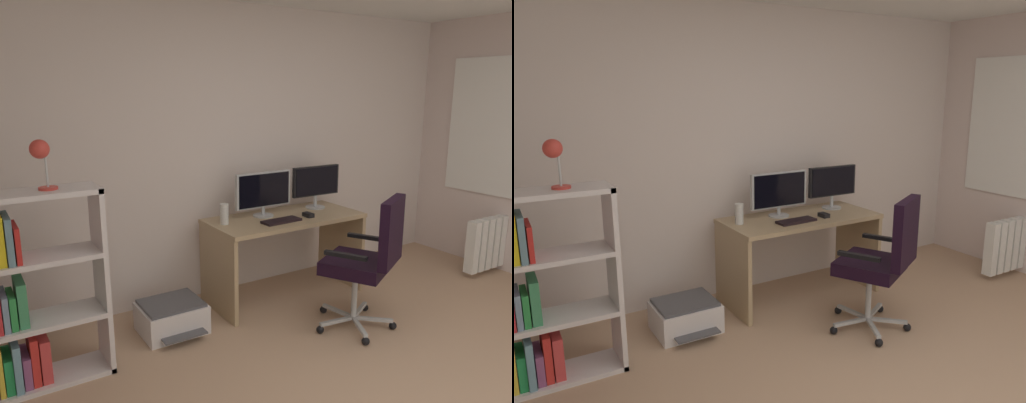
{
  "view_description": "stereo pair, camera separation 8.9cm",
  "coord_description": "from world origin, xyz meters",
  "views": [
    {
      "loc": [
        -2.12,
        -1.26,
        1.8
      ],
      "look_at": [
        -0.21,
        1.75,
        0.98
      ],
      "focal_mm": 34.13,
      "sensor_mm": 36.0,
      "label": 1
    },
    {
      "loc": [
        -2.05,
        -1.31,
        1.8
      ],
      "look_at": [
        -0.21,
        1.75,
        0.98
      ],
      "focal_mm": 34.13,
      "sensor_mm": 36.0,
      "label": 2
    }
  ],
  "objects": [
    {
      "name": "keyboard",
      "position": [
        0.14,
        1.92,
        0.74
      ],
      "size": [
        0.35,
        0.14,
        0.02
      ],
      "primitive_type": "cube",
      "rotation": [
        0.0,
        0.0,
        0.04
      ],
      "color": "black",
      "rests_on": "desk"
    },
    {
      "name": "monitor_main",
      "position": [
        0.12,
        2.16,
        0.95
      ],
      "size": [
        0.54,
        0.18,
        0.39
      ],
      "color": "#B2B5B7",
      "rests_on": "desk"
    },
    {
      "name": "wall_back",
      "position": [
        0.0,
        2.52,
        1.26
      ],
      "size": [
        5.03,
        0.1,
        2.52
      ],
      "primitive_type": "cube",
      "color": "silver",
      "rests_on": "ground"
    },
    {
      "name": "desktop_speaker",
      "position": [
        -0.29,
        2.11,
        0.82
      ],
      "size": [
        0.07,
        0.07,
        0.17
      ],
      "primitive_type": "cylinder",
      "color": "silver",
      "rests_on": "desk"
    },
    {
      "name": "desk",
      "position": [
        0.27,
        2.05,
        0.53
      ],
      "size": [
        1.36,
        0.62,
        0.73
      ],
      "color": "tan",
      "rests_on": "ground"
    },
    {
      "name": "radiator",
      "position": [
        2.42,
        1.4,
        0.32
      ],
      "size": [
        0.85,
        0.1,
        0.51
      ],
      "color": "white",
      "rests_on": "ground"
    },
    {
      "name": "computer_mouse",
      "position": [
        0.43,
        1.93,
        0.75
      ],
      "size": [
        0.06,
        0.1,
        0.03
      ],
      "primitive_type": "cube",
      "rotation": [
        0.0,
        0.0,
        0.02
      ],
      "color": "black",
      "rests_on": "desk"
    },
    {
      "name": "monitor_secondary",
      "position": [
        0.69,
        2.16,
        0.97
      ],
      "size": [
        0.5,
        0.18,
        0.39
      ],
      "color": "#B2B5B7",
      "rests_on": "desk"
    },
    {
      "name": "office_chair",
      "position": [
        0.43,
        1.2,
        0.59
      ],
      "size": [
        0.65,
        0.68,
        1.05
      ],
      "color": "#B7BABC",
      "rests_on": "ground"
    },
    {
      "name": "printer",
      "position": [
        -0.84,
        1.96,
        0.12
      ],
      "size": [
        0.47,
        0.48,
        0.24
      ],
      "color": "silver",
      "rests_on": "ground"
    },
    {
      "name": "bookshelf",
      "position": [
        -1.84,
        1.77,
        0.57
      ],
      "size": [
        0.76,
        0.3,
        1.23
      ],
      "color": "silver",
      "rests_on": "ground"
    },
    {
      "name": "desk_lamp",
      "position": [
        -1.68,
        1.77,
        1.44
      ],
      "size": [
        0.14,
        0.11,
        0.3
      ],
      "color": "#CB3B32",
      "rests_on": "bookshelf"
    }
  ]
}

